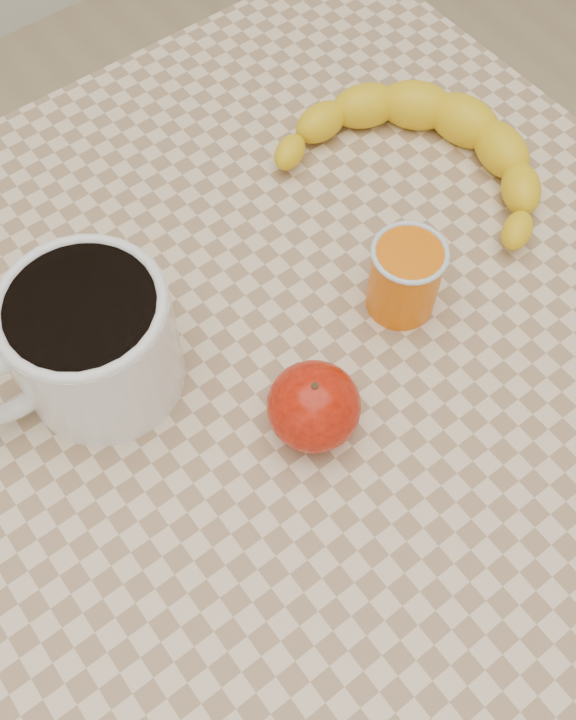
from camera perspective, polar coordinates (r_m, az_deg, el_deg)
ground at (r=1.36m, az=0.00°, el=-16.26°), size 3.00×3.00×0.00m
table at (r=0.73m, az=0.00°, el=-4.12°), size 0.80×0.80×0.75m
coffee_mug at (r=0.61m, az=-13.99°, el=1.34°), size 0.18×0.14×0.11m
orange_juice_glass at (r=0.66m, az=8.31°, el=5.86°), size 0.06×0.06×0.07m
apple at (r=0.60m, az=1.84°, el=-3.31°), size 0.07×0.07×0.07m
banana at (r=0.77m, az=9.72°, el=14.16°), size 0.37×0.41×0.05m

